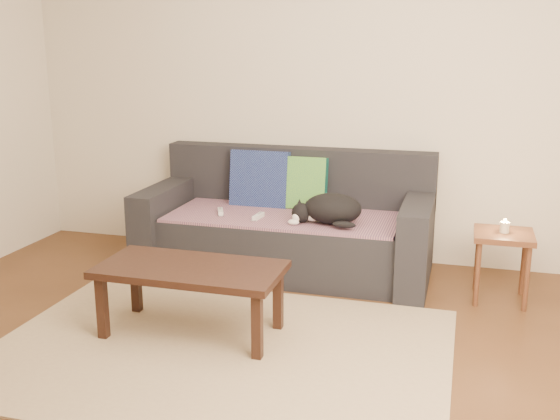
{
  "coord_description": "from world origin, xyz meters",
  "views": [
    {
      "loc": [
        1.24,
        -2.94,
        1.65
      ],
      "look_at": [
        0.05,
        1.2,
        0.55
      ],
      "focal_mm": 42.0,
      "sensor_mm": 36.0,
      "label": 1
    }
  ],
  "objects": [
    {
      "name": "ground",
      "position": [
        0.0,
        0.0,
        0.0
      ],
      "size": [
        4.5,
        4.5,
        0.0
      ],
      "primitive_type": "plane",
      "color": "brown",
      "rests_on": "ground"
    },
    {
      "name": "back_wall",
      "position": [
        0.0,
        2.0,
        1.3
      ],
      "size": [
        4.5,
        0.04,
        2.6
      ],
      "primitive_type": "cube",
      "color": "beige",
      "rests_on": "ground"
    },
    {
      "name": "sofa",
      "position": [
        0.0,
        1.57,
        0.31
      ],
      "size": [
        2.1,
        0.94,
        0.87
      ],
      "color": "#232328",
      "rests_on": "ground"
    },
    {
      "name": "throw_blanket",
      "position": [
        0.0,
        1.48,
        0.43
      ],
      "size": [
        1.66,
        0.74,
        0.02
      ],
      "primitive_type": "cube",
      "color": "#4A2C53",
      "rests_on": "sofa"
    },
    {
      "name": "cushion_navy",
      "position": [
        -0.26,
        1.74,
        0.63
      ],
      "size": [
        0.45,
        0.18,
        0.46
      ],
      "primitive_type": "cube",
      "rotation": [
        -0.15,
        0.0,
        0.0
      ],
      "color": "#11164A",
      "rests_on": "throw_blanket"
    },
    {
      "name": "cushion_green",
      "position": [
        0.06,
        1.74,
        0.63
      ],
      "size": [
        0.39,
        0.16,
        0.4
      ],
      "primitive_type": "cube",
      "rotation": [
        -0.16,
        0.0,
        0.0
      ],
      "color": "#0C4E46",
      "rests_on": "throw_blanket"
    },
    {
      "name": "cat",
      "position": [
        0.37,
        1.35,
        0.54
      ],
      "size": [
        0.54,
        0.43,
        0.21
      ],
      "rotation": [
        0.0,
        0.0,
        -0.38
      ],
      "color": "black",
      "rests_on": "throw_blanket"
    },
    {
      "name": "wii_remote_a",
      "position": [
        -0.46,
        1.39,
        0.46
      ],
      "size": [
        0.09,
        0.15,
        0.03
      ],
      "primitive_type": "cube",
      "rotation": [
        0.0,
        0.0,
        1.98
      ],
      "color": "white",
      "rests_on": "throw_blanket"
    },
    {
      "name": "wii_remote_b",
      "position": [
        -0.15,
        1.34,
        0.46
      ],
      "size": [
        0.05,
        0.15,
        0.03
      ],
      "primitive_type": "cube",
      "rotation": [
        0.0,
        0.0,
        1.49
      ],
      "color": "white",
      "rests_on": "throw_blanket"
    },
    {
      "name": "side_table",
      "position": [
        1.51,
        1.36,
        0.38
      ],
      "size": [
        0.37,
        0.37,
        0.46
      ],
      "color": "brown",
      "rests_on": "ground"
    },
    {
      "name": "candle",
      "position": [
        1.51,
        1.36,
        0.5
      ],
      "size": [
        0.06,
        0.06,
        0.09
      ],
      "color": "beige",
      "rests_on": "side_table"
    },
    {
      "name": "rug",
      "position": [
        0.0,
        0.15,
        0.01
      ],
      "size": [
        2.5,
        1.8,
        0.01
      ],
      "primitive_type": "cube",
      "color": "tan",
      "rests_on": "ground"
    },
    {
      "name": "coffee_table",
      "position": [
        -0.23,
        0.31,
        0.37
      ],
      "size": [
        1.05,
        0.53,
        0.42
      ],
      "color": "black",
      "rests_on": "rug"
    }
  ]
}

